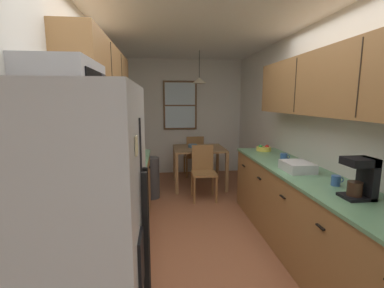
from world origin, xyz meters
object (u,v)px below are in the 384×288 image
(microwave_over_range, at_px, (66,89))
(dining_chair_far, at_px, (194,154))
(dish_rack, at_px, (297,167))
(dining_chair_near, at_px, (203,169))
(coffee_maker, at_px, (362,177))
(refrigerator, at_px, (64,281))
(table_serving_bowl, at_px, (193,146))
(storage_canister, at_px, (105,176))
(stove_range, at_px, (96,265))
(mug_by_coffeemaker, at_px, (284,157))
(fruit_bowl, at_px, (264,148))
(mug_spare, at_px, (336,181))
(dining_table, at_px, (199,153))
(trash_bin, at_px, (151,178))

(microwave_over_range, distance_m, dining_chair_far, 4.20)
(dish_rack, bearing_deg, dining_chair_near, 114.24)
(coffee_maker, bearing_deg, refrigerator, -160.56)
(microwave_over_range, height_order, dish_rack, microwave_over_range)
(dining_chair_near, distance_m, table_serving_bowl, 0.78)
(storage_canister, bearing_deg, dish_rack, 9.88)
(dining_chair_near, xyz_separation_m, dish_rack, (0.76, -1.69, 0.45))
(stove_range, distance_m, mug_by_coffeemaker, 2.43)
(stove_range, distance_m, fruit_bowl, 2.87)
(dining_chair_near, bearing_deg, microwave_over_range, -117.30)
(storage_canister, xyz_separation_m, dish_rack, (1.94, 0.34, -0.05))
(stove_range, bearing_deg, dining_chair_far, 72.78)
(dining_chair_near, bearing_deg, mug_spare, -68.67)
(dining_chair_far, height_order, coffee_maker, coffee_maker)
(dining_table, bearing_deg, table_serving_bowl, 150.46)
(dining_chair_near, bearing_deg, coffee_maker, -71.39)
(stove_range, bearing_deg, refrigerator, -86.13)
(mug_by_coffeemaker, height_order, mug_spare, mug_by_coffeemaker)
(dining_chair_far, distance_m, mug_spare, 3.63)
(coffee_maker, bearing_deg, dish_rack, 95.94)
(refrigerator, relative_size, dining_chair_near, 1.91)
(stove_range, xyz_separation_m, microwave_over_range, (-0.11, 0.00, 1.26))
(microwave_over_range, distance_m, storage_canister, 0.88)
(mug_spare, distance_m, table_serving_bowl, 3.07)
(dining_table, bearing_deg, dining_chair_near, -91.20)
(microwave_over_range, bearing_deg, trash_bin, 81.13)
(refrigerator, distance_m, stove_range, 0.81)
(mug_by_coffeemaker, bearing_deg, dining_chair_far, 108.06)
(fruit_bowl, bearing_deg, dining_table, 125.44)
(dining_chair_near, bearing_deg, stove_range, -115.20)
(mug_by_coffeemaker, relative_size, fruit_bowl, 0.57)
(storage_canister, bearing_deg, table_serving_bowl, 68.43)
(dining_chair_near, xyz_separation_m, dining_chair_far, (0.00, 1.30, 0.00))
(dining_chair_far, bearing_deg, dining_table, -89.02)
(stove_range, xyz_separation_m, dining_chair_far, (1.18, 3.81, 0.03))
(microwave_over_range, height_order, mug_spare, microwave_over_range)
(dining_table, relative_size, mug_spare, 8.33)
(mug_spare, height_order, table_serving_bowl, mug_spare)
(fruit_bowl, bearing_deg, coffee_maker, -89.90)
(dining_chair_far, height_order, mug_spare, mug_spare)
(refrigerator, xyz_separation_m, dining_table, (1.14, 3.86, -0.21))
(mug_by_coffeemaker, height_order, table_serving_bowl, mug_by_coffeemaker)
(dining_chair_far, bearing_deg, microwave_over_range, -108.77)
(coffee_maker, relative_size, dish_rack, 0.95)
(fruit_bowl, bearing_deg, table_serving_bowl, 127.48)
(storage_canister, xyz_separation_m, mug_spare, (2.04, -0.17, -0.06))
(dining_chair_near, height_order, storage_canister, storage_canister)
(refrigerator, bearing_deg, dish_rack, 38.82)
(stove_range, xyz_separation_m, coffee_maker, (2.02, -0.01, 0.60))
(storage_canister, height_order, mug_by_coffeemaker, storage_canister)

